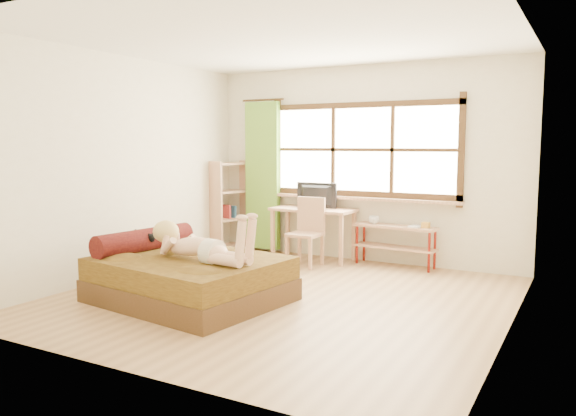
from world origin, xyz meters
The scene contains 18 objects.
floor centered at (0.00, 0.00, 0.00)m, with size 4.50×4.50×0.00m, color #9E754C.
ceiling centered at (0.00, 0.00, 2.70)m, with size 4.50×4.50×0.00m, color white.
wall_back centered at (0.00, 2.25, 1.35)m, with size 4.50×4.50×0.00m, color silver.
wall_front centered at (0.00, -2.25, 1.35)m, with size 4.50×4.50×0.00m, color silver.
wall_left centered at (-2.25, 0.00, 1.35)m, with size 4.50×4.50×0.00m, color silver.
wall_right centered at (2.25, 0.00, 1.35)m, with size 4.50×4.50×0.00m, color silver.
window centered at (0.00, 2.22, 1.51)m, with size 2.80×0.16×1.46m.
curtain centered at (-1.55, 2.13, 1.15)m, with size 0.55×0.10×2.20m, color #4B8123.
bed centered at (-0.85, -0.56, 0.25)m, with size 2.01×1.69×0.69m.
woman centered at (-0.65, -0.61, 0.73)m, with size 1.28×0.37×0.55m, color beige, non-canonical shape.
kitten centered at (-1.52, -0.46, 0.57)m, with size 0.27×0.11×0.22m, color black, non-canonical shape.
desk centered at (-0.61, 1.95, 0.63)m, with size 1.18×0.56×0.73m.
monitor centered at (-0.61, 2.00, 0.91)m, with size 0.62×0.08×0.36m, color black.
chair centered at (-0.51, 1.58, 0.51)m, with size 0.42×0.42×0.91m.
pipe_shelf centered at (0.56, 2.07, 0.41)m, with size 1.12×0.36×0.63m.
cup centered at (0.25, 2.07, 0.61)m, with size 0.14×0.14×0.11m, color gray.
book centered at (0.75, 2.07, 0.56)m, with size 0.16×0.22×0.02m, color gray.
bookshelf centered at (-2.08, 1.99, 0.69)m, with size 0.47×0.66×1.36m.
Camera 1 is at (2.85, -5.08, 1.63)m, focal length 35.00 mm.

